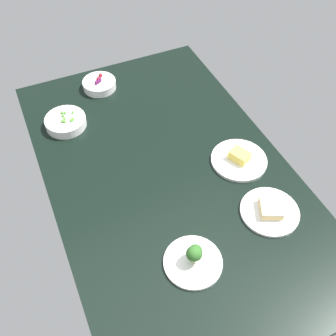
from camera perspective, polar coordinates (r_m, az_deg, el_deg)
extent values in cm
cube|color=black|center=(149.83, 0.00, -0.99)|extent=(145.16, 87.34, 4.00)
cylinder|color=white|center=(141.20, 14.42, -6.10)|extent=(20.34, 20.34, 1.07)
torus|color=#B7B7BC|center=(140.77, 14.46, -5.97)|extent=(18.40, 18.40, 0.50)
cube|color=beige|center=(140.29, 14.51, -5.84)|extent=(10.58, 10.14, 1.20)
cube|color=#E5B24C|center=(139.49, 14.59, -5.60)|extent=(10.58, 10.14, 0.80)
cube|color=beige|center=(138.69, 14.67, -5.37)|extent=(10.58, 10.14, 1.20)
cylinder|color=white|center=(127.41, 3.61, -13.38)|extent=(18.59, 18.59, 1.08)
torus|color=#B7B7BC|center=(126.93, 3.62, -13.27)|extent=(16.86, 16.86, 0.50)
cylinder|color=#9EBC72|center=(126.45, 3.90, -12.51)|extent=(1.54, 1.54, 2.46)
sphere|color=#2D6023|center=(123.91, 3.97, -11.89)|extent=(4.41, 4.41, 4.41)
cylinder|color=#9EBC72|center=(126.15, 3.55, -12.59)|extent=(1.31, 1.31, 2.74)
sphere|color=#2D6023|center=(123.70, 3.61, -12.00)|extent=(3.75, 3.75, 3.75)
cylinder|color=#9EBC72|center=(125.68, 3.69, -12.91)|extent=(1.73, 1.73, 2.96)
sphere|color=#2D6023|center=(122.74, 3.76, -12.20)|extent=(4.93, 4.93, 4.93)
cylinder|color=#9EBC72|center=(126.09, 3.86, -12.87)|extent=(1.56, 1.56, 2.34)
sphere|color=#2D6023|center=(123.58, 3.93, -12.27)|extent=(4.46, 4.46, 4.46)
cylinder|color=white|center=(169.41, -14.52, 6.42)|extent=(16.70, 16.70, 3.72)
torus|color=white|center=(168.18, -14.64, 6.88)|extent=(16.83, 16.83, 0.80)
sphere|color=#599E38|center=(170.08, -14.63, 7.71)|extent=(1.14, 1.14, 1.14)
sphere|color=#599E38|center=(169.54, -13.58, 7.81)|extent=(1.13, 1.13, 1.13)
sphere|color=#599E38|center=(167.54, -14.71, 6.94)|extent=(1.19, 1.19, 1.19)
sphere|color=#599E38|center=(166.13, -14.63, 6.50)|extent=(1.09, 1.09, 1.09)
sphere|color=#599E38|center=(165.87, -13.74, 6.71)|extent=(1.36, 1.36, 1.36)
sphere|color=#599E38|center=(170.52, -15.05, 7.74)|extent=(1.20, 1.20, 1.20)
sphere|color=#599E38|center=(166.35, -14.89, 6.61)|extent=(1.55, 1.55, 1.55)
sphere|color=#599E38|center=(169.00, -14.91, 7.33)|extent=(1.18, 1.18, 1.18)
sphere|color=#599E38|center=(166.23, -13.57, 6.89)|extent=(1.49, 1.49, 1.49)
cylinder|color=white|center=(185.57, -9.85, 11.74)|extent=(14.81, 14.81, 3.56)
torus|color=white|center=(184.50, -9.93, 12.17)|extent=(15.01, 15.01, 0.80)
sphere|color=maroon|center=(184.12, -9.99, 12.49)|extent=(2.12, 2.12, 2.12)
sphere|color=#B2232D|center=(184.00, -9.98, 12.40)|extent=(1.80, 1.80, 1.80)
sphere|color=#59144C|center=(182.67, -10.29, 12.00)|extent=(1.62, 1.62, 1.62)
sphere|color=#59144C|center=(183.85, -9.84, 12.42)|extent=(1.94, 1.94, 1.94)
sphere|color=maroon|center=(183.97, -9.83, 12.41)|extent=(1.74, 1.74, 1.74)
sphere|color=#59144C|center=(183.33, -10.00, 12.20)|extent=(1.60, 1.60, 1.60)
sphere|color=maroon|center=(186.52, -9.69, 13.04)|extent=(1.86, 1.86, 1.86)
cylinder|color=white|center=(153.58, 10.17, 1.13)|extent=(21.39, 21.39, 1.22)
torus|color=#B7B7BC|center=(153.13, 10.20, 1.28)|extent=(19.32, 19.32, 0.50)
cube|color=#F2D14C|center=(151.79, 10.30, 1.74)|extent=(8.74, 7.85, 3.66)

